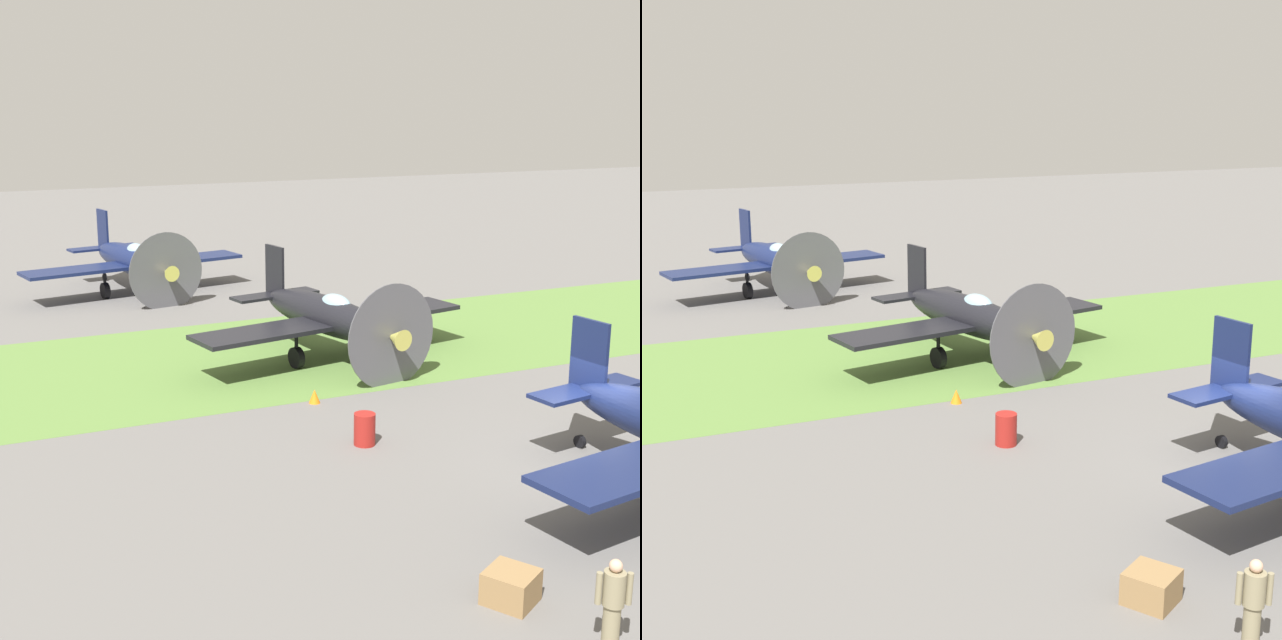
% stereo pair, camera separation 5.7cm
% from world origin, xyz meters
% --- Properties ---
extents(ground_plane, '(160.00, 160.00, 0.00)m').
position_xyz_m(ground_plane, '(0.00, 0.00, 0.00)').
color(ground_plane, '#605E5B').
extents(grass_verge, '(120.00, 11.00, 0.01)m').
position_xyz_m(grass_verge, '(0.00, -12.72, 0.00)').
color(grass_verge, '#567A38').
rests_on(grass_verge, ground).
extents(airplane_wingman, '(10.92, 8.71, 3.86)m').
position_xyz_m(airplane_wingman, '(1.96, -11.41, 1.62)').
color(airplane_wingman, black).
rests_on(airplane_wingman, ground).
extents(airplane_trail, '(11.01, 8.78, 3.90)m').
position_xyz_m(airplane_trail, '(5.83, -25.74, 1.63)').
color(airplane_trail, '#141E47').
rests_on(airplane_trail, ground).
extents(ground_crew_mechanic, '(0.58, 0.38, 1.73)m').
position_xyz_m(ground_crew_mechanic, '(5.09, 7.19, 0.91)').
color(ground_crew_mechanic, '#847A5B').
rests_on(ground_crew_mechanic, ground).
extents(fuel_drum, '(0.60, 0.60, 0.90)m').
position_xyz_m(fuel_drum, '(4.60, -3.19, 0.45)').
color(fuel_drum, maroon).
rests_on(fuel_drum, ground).
extents(supply_crate, '(1.23, 1.23, 0.64)m').
position_xyz_m(supply_crate, '(5.73, 5.19, 0.32)').
color(supply_crate, olive).
rests_on(supply_crate, ground).
extents(runway_marker_cone, '(0.36, 0.36, 0.44)m').
position_xyz_m(runway_marker_cone, '(4.44, -6.98, 0.22)').
color(runway_marker_cone, orange).
rests_on(runway_marker_cone, ground).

